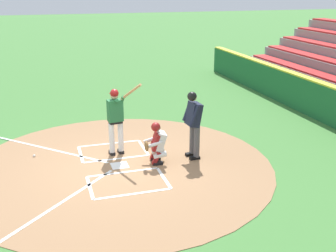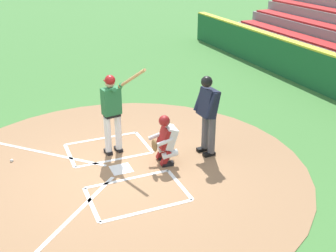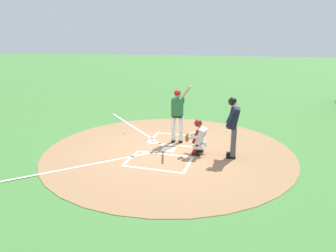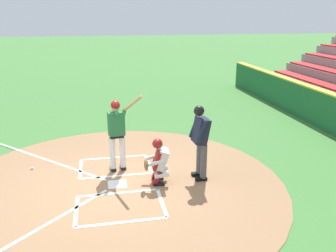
{
  "view_description": "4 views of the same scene",
  "coord_description": "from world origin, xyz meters",
  "px_view_note": "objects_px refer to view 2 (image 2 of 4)",
  "views": [
    {
      "loc": [
        -9.98,
        1.72,
        4.52
      ],
      "look_at": [
        -0.08,
        -1.3,
        1.0
      ],
      "focal_mm": 44.78,
      "sensor_mm": 36.0,
      "label": 1
    },
    {
      "loc": [
        -7.63,
        2.13,
        4.51
      ],
      "look_at": [
        -0.09,
        -1.06,
        0.88
      ],
      "focal_mm": 44.9,
      "sensor_mm": 36.0,
      "label": 2
    },
    {
      "loc": [
        -8.92,
        -2.6,
        3.49
      ],
      "look_at": [
        -0.45,
        -0.11,
        0.95
      ],
      "focal_mm": 32.2,
      "sensor_mm": 36.0,
      "label": 3
    },
    {
      "loc": [
        -7.65,
        0.26,
        3.9
      ],
      "look_at": [
        0.37,
        -1.31,
        1.28
      ],
      "focal_mm": 37.5,
      "sensor_mm": 36.0,
      "label": 4
    }
  ],
  "objects_px": {
    "catcher": "(165,139)",
    "plate_umpire": "(208,110)",
    "baseball": "(12,161)",
    "batter": "(112,109)"
  },
  "relations": [
    {
      "from": "catcher",
      "to": "plate_umpire",
      "type": "xyz_separation_m",
      "value": [
        0.05,
        -1.04,
        0.49
      ]
    },
    {
      "from": "baseball",
      "to": "catcher",
      "type": "bearing_deg",
      "value": -113.58
    },
    {
      "from": "catcher",
      "to": "baseball",
      "type": "xyz_separation_m",
      "value": [
        1.36,
        3.12,
        -0.55
      ]
    },
    {
      "from": "batter",
      "to": "baseball",
      "type": "xyz_separation_m",
      "value": [
        0.48,
        2.23,
        -1.06
      ]
    },
    {
      "from": "catcher",
      "to": "plate_umpire",
      "type": "height_order",
      "value": "plate_umpire"
    },
    {
      "from": "batter",
      "to": "catcher",
      "type": "distance_m",
      "value": 1.36
    },
    {
      "from": "plate_umpire",
      "to": "baseball",
      "type": "relative_size",
      "value": 25.2
    },
    {
      "from": "plate_umpire",
      "to": "baseball",
      "type": "distance_m",
      "value": 4.49
    },
    {
      "from": "batter",
      "to": "baseball",
      "type": "height_order",
      "value": "batter"
    },
    {
      "from": "batter",
      "to": "plate_umpire",
      "type": "bearing_deg",
      "value": -113.38
    }
  ]
}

